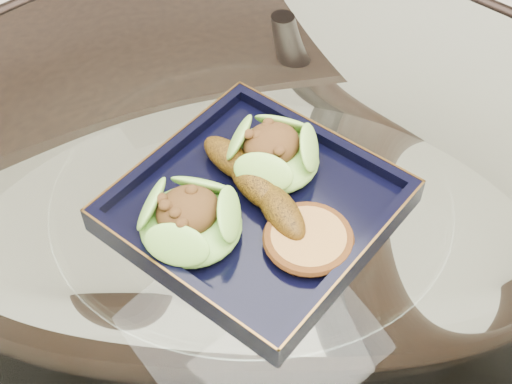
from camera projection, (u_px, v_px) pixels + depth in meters
dining_table at (252, 302)px, 0.92m from camera, size 1.13×1.13×0.77m
dining_chair at (168, 85)px, 1.36m from camera, size 0.49×0.49×0.87m
navy_plate at (256, 209)px, 0.80m from camera, size 0.32×0.32×0.02m
lettuce_wrap_left at (191, 222)px, 0.75m from camera, size 0.14×0.14×0.04m
lettuce_wrap_right at (273, 155)px, 0.81m from camera, size 0.13×0.13×0.04m
roasted_plantain at (255, 184)px, 0.79m from camera, size 0.05×0.17×0.03m
crumb_patty at (308, 240)px, 0.75m from camera, size 0.09×0.09×0.02m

